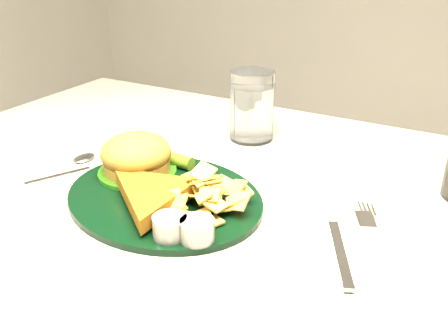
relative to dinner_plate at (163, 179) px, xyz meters
The scene contains 4 objects.
dinner_plate is the anchor object (origin of this frame).
water_glass 0.27m from the dinner_plate, 89.44° to the left, with size 0.08×0.08×0.13m, color silver.
fork_napkin 0.26m from the dinner_plate, ahead, with size 0.13×0.18×0.01m, color white, non-canonical shape.
spoon 0.19m from the dinner_plate, behind, with size 0.04×0.14×0.01m, color silver, non-canonical shape.
Camera 1 is at (0.30, -0.56, 1.10)m, focal length 40.00 mm.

